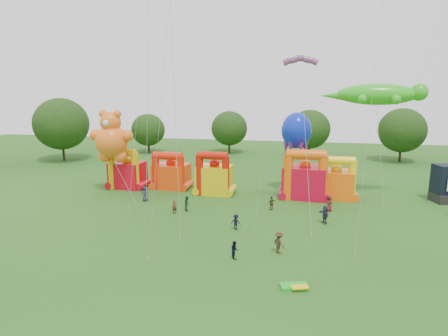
% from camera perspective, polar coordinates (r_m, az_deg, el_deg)
% --- Properties ---
extents(ground, '(160.00, 160.00, 0.00)m').
position_cam_1_polar(ground, '(29.27, -3.20, -17.86)').
color(ground, '#245016').
rests_on(ground, ground).
extents(tree_ring, '(127.10, 129.24, 12.07)m').
position_cam_1_polar(tree_ring, '(27.62, -5.50, -5.56)').
color(tree_ring, '#352314').
rests_on(tree_ring, ground).
extents(bouncy_castle_0, '(4.96, 4.17, 5.79)m').
position_cam_1_polar(bouncy_castle_0, '(58.54, -13.70, -0.62)').
color(bouncy_castle_0, red).
rests_on(bouncy_castle_0, ground).
extents(bouncy_castle_1, '(5.09, 4.28, 5.40)m').
position_cam_1_polar(bouncy_castle_1, '(57.12, -7.62, -0.84)').
color(bouncy_castle_1, '#EB3F0C').
rests_on(bouncy_castle_1, ground).
extents(bouncy_castle_2, '(4.78, 3.95, 5.94)m').
position_cam_1_polar(bouncy_castle_2, '(53.68, -1.40, -1.34)').
color(bouncy_castle_2, '#DBBC0B').
rests_on(bouncy_castle_2, ground).
extents(bouncy_castle_3, '(5.94, 4.96, 6.57)m').
position_cam_1_polar(bouncy_castle_3, '(52.73, 11.47, -1.58)').
color(bouncy_castle_3, red).
rests_on(bouncy_castle_3, ground).
extents(bouncy_castle_4, '(5.06, 4.25, 5.73)m').
position_cam_1_polar(bouncy_castle_4, '(53.49, 15.71, -1.92)').
color(bouncy_castle_4, '#FF630D').
rests_on(bouncy_castle_4, ground).
extents(teddy_bear_kite, '(8.04, 6.56, 11.32)m').
position_cam_1_polar(teddy_bear_kite, '(54.91, -15.05, 1.51)').
color(teddy_bear_kite, orange).
rests_on(teddy_bear_kite, ground).
extents(gecko_kite, '(13.04, 6.76, 14.76)m').
position_cam_1_polar(gecko_kite, '(53.85, 21.19, 6.75)').
color(gecko_kite, green).
rests_on(gecko_kite, ground).
extents(octopus_kite, '(4.71, 9.26, 10.98)m').
position_cam_1_polar(octopus_kite, '(53.24, 9.40, 1.55)').
color(octopus_kite, '#0C26C0').
rests_on(octopus_kite, ground).
extents(parafoil_kites, '(20.50, 12.60, 29.43)m').
position_cam_1_polar(parafoil_kites, '(40.70, 3.43, 7.42)').
color(parafoil_kites, red).
rests_on(parafoil_kites, ground).
extents(diamond_kites, '(25.06, 14.13, 35.76)m').
position_cam_1_polar(diamond_kites, '(37.69, 0.91, 13.92)').
color(diamond_kites, red).
rests_on(diamond_kites, ground).
extents(folded_kite_bundle, '(2.20, 1.52, 0.31)m').
position_cam_1_polar(folded_kite_bundle, '(30.63, 10.07, -16.30)').
color(folded_kite_bundle, green).
rests_on(folded_kite_bundle, ground).
extents(spectator_0, '(0.94, 0.64, 1.87)m').
position_cam_1_polar(spectator_0, '(51.53, -11.22, -3.66)').
color(spectator_0, '#25263F').
rests_on(spectator_0, ground).
extents(spectator_1, '(0.69, 0.63, 1.59)m').
position_cam_1_polar(spectator_1, '(46.12, -7.08, -5.54)').
color(spectator_1, '#5E2A1A').
rests_on(spectator_1, ground).
extents(spectator_2, '(0.77, 0.93, 1.75)m').
position_cam_1_polar(spectator_2, '(46.99, -5.26, -5.07)').
color(spectator_2, '#1B442A').
rests_on(spectator_2, ground).
extents(spectator_3, '(1.15, 0.84, 1.61)m').
position_cam_1_polar(spectator_3, '(40.94, 1.70, -7.71)').
color(spectator_3, black).
rests_on(spectator_3, ground).
extents(spectator_4, '(1.02, 0.97, 1.70)m').
position_cam_1_polar(spectator_4, '(47.35, 6.82, -5.01)').
color(spectator_4, '#433C1A').
rests_on(spectator_4, ground).
extents(spectator_5, '(1.36, 1.85, 1.94)m').
position_cam_1_polar(spectator_5, '(43.94, 14.19, -6.47)').
color(spectator_5, '#2A2944').
rests_on(spectator_5, ground).
extents(spectator_6, '(1.08, 1.05, 1.88)m').
position_cam_1_polar(spectator_6, '(48.13, 14.76, -4.93)').
color(spectator_6, '#591C19').
rests_on(spectator_6, ground).
extents(spectator_8, '(0.86, 0.93, 1.53)m').
position_cam_1_polar(spectator_8, '(34.55, 1.52, -11.58)').
color(spectator_8, black).
rests_on(spectator_8, ground).
extents(spectator_9, '(1.38, 1.42, 1.95)m').
position_cam_1_polar(spectator_9, '(35.75, 7.86, -10.50)').
color(spectator_9, '#3B2717').
rests_on(spectator_9, ground).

